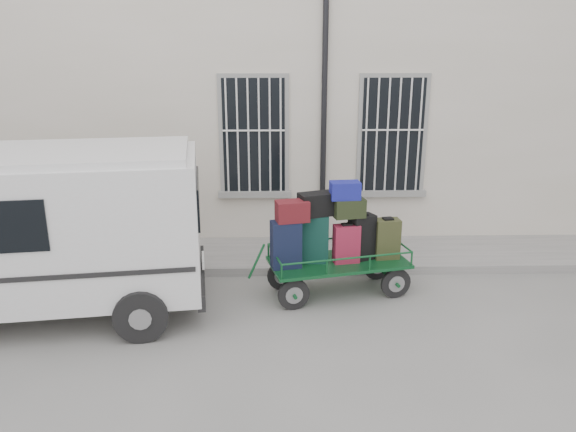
{
  "coord_description": "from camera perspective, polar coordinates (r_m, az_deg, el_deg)",
  "views": [
    {
      "loc": [
        -0.01,
        -7.89,
        4.03
      ],
      "look_at": [
        0.21,
        1.0,
        1.23
      ],
      "focal_mm": 35.0,
      "sensor_mm": 36.0,
      "label": 1
    }
  ],
  "objects": [
    {
      "name": "ground",
      "position": [
        8.86,
        -1.22,
        -9.61
      ],
      "size": [
        80.0,
        80.0,
        0.0
      ],
      "primitive_type": "plane",
      "color": "slate",
      "rests_on": "ground"
    },
    {
      "name": "luggage_cart",
      "position": [
        9.07,
        4.69,
        -2.47
      ],
      "size": [
        2.67,
        1.48,
        1.91
      ],
      "rotation": [
        0.0,
        0.0,
        0.22
      ],
      "color": "black",
      "rests_on": "ground"
    },
    {
      "name": "building",
      "position": [
        13.42,
        -1.43,
        13.05
      ],
      "size": [
        24.0,
        5.15,
        6.0
      ],
      "color": "beige",
      "rests_on": "ground"
    },
    {
      "name": "van",
      "position": [
        9.03,
        -24.94,
        -0.81
      ],
      "size": [
        5.26,
        2.8,
        2.54
      ],
      "rotation": [
        0.0,
        0.0,
        0.13
      ],
      "color": "white",
      "rests_on": "ground"
    },
    {
      "name": "sidewalk",
      "position": [
        10.83,
        -1.29,
        -3.95
      ],
      "size": [
        24.0,
        1.7,
        0.15
      ],
      "primitive_type": "cube",
      "color": "slate",
      "rests_on": "ground"
    }
  ]
}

